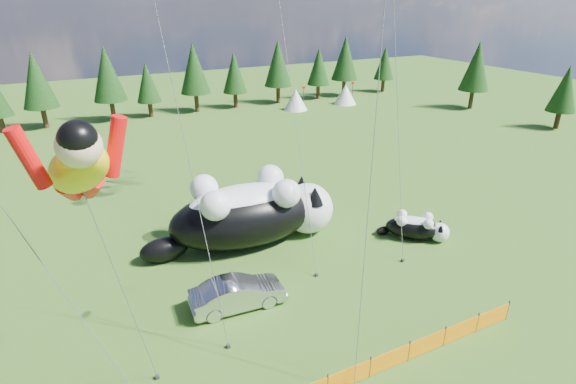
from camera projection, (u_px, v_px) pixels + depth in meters
The scene contains 8 objects.
ground at pixel (271, 353), 19.51m from camera, with size 160.00×160.00×0.00m, color #173D0B.
tree_line at pixel (117, 88), 54.77m from camera, with size 90.00×4.00×8.00m, color black, non-canonical shape.
festival_tents at pixel (218, 108), 56.23m from camera, with size 50.00×3.20×2.80m, color white, non-canonical shape.
cat_large at pixel (252, 212), 27.54m from camera, with size 12.31×4.86×4.44m.
cat_small at pixel (417, 227), 28.50m from camera, with size 3.80×3.53×1.67m.
car at pixel (238, 293), 22.16m from camera, with size 1.65×4.72×1.56m, color silver.
superhero_kite at pixel (77, 169), 12.70m from camera, with size 5.17×5.43×11.88m.
diamond_kite_c at pixel (384, 11), 14.62m from camera, with size 2.29×2.89×15.29m.
Camera 1 is at (-6.10, -13.79, 14.25)m, focal length 28.00 mm.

